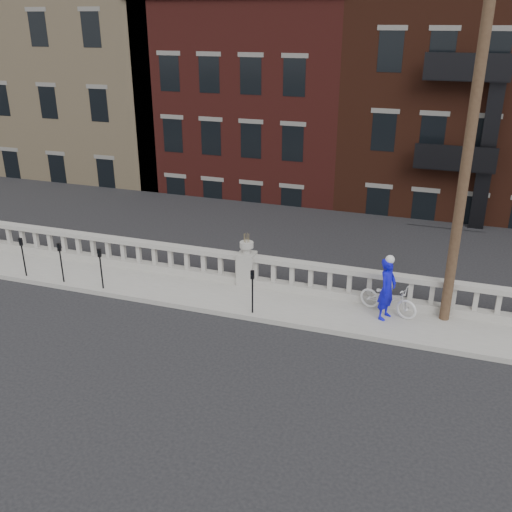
{
  "coord_description": "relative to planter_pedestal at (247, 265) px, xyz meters",
  "views": [
    {
      "loc": [
        5.73,
        -11.93,
        8.19
      ],
      "look_at": [
        0.57,
        3.2,
        1.51
      ],
      "focal_mm": 40.0,
      "sensor_mm": 36.0,
      "label": 1
    }
  ],
  "objects": [
    {
      "name": "ground",
      "position": [
        0.0,
        -3.95,
        -0.83
      ],
      "size": [
        120.0,
        120.0,
        0.0
      ],
      "primitive_type": "plane",
      "color": "black",
      "rests_on": "ground"
    },
    {
      "name": "sidewalk",
      "position": [
        0.0,
        -0.95,
        -0.76
      ],
      "size": [
        32.0,
        2.2,
        0.15
      ],
      "primitive_type": "cube",
      "color": "gray",
      "rests_on": "ground"
    },
    {
      "name": "balustrade",
      "position": [
        0.0,
        0.0,
        -0.19
      ],
      "size": [
        28.0,
        0.34,
        1.03
      ],
      "color": "gray",
      "rests_on": "sidewalk"
    },
    {
      "name": "planter_pedestal",
      "position": [
        0.0,
        0.0,
        0.0
      ],
      "size": [
        0.55,
        0.55,
        1.76
      ],
      "color": "gray",
      "rests_on": "sidewalk"
    },
    {
      "name": "lower_level",
      "position": [
        0.56,
        19.09,
        1.8
      ],
      "size": [
        80.0,
        44.0,
        20.8
      ],
      "color": "#605E59",
      "rests_on": "ground"
    },
    {
      "name": "utility_pole",
      "position": [
        6.2,
        -0.35,
        4.41
      ],
      "size": [
        1.6,
        0.28,
        10.0
      ],
      "color": "#422D1E",
      "rests_on": "sidewalk"
    },
    {
      "name": "parking_meter_b",
      "position": [
        -7.28,
        -1.8,
        0.17
      ],
      "size": [
        0.1,
        0.09,
        1.36
      ],
      "color": "black",
      "rests_on": "sidewalk"
    },
    {
      "name": "parking_meter_c",
      "position": [
        -5.78,
        -1.8,
        0.17
      ],
      "size": [
        0.1,
        0.09,
        1.36
      ],
      "color": "black",
      "rests_on": "sidewalk"
    },
    {
      "name": "parking_meter_d",
      "position": [
        -4.28,
        -1.8,
        0.17
      ],
      "size": [
        0.1,
        0.09,
        1.36
      ],
      "color": "black",
      "rests_on": "sidewalk"
    },
    {
      "name": "parking_meter_e",
      "position": [
        0.82,
        -1.8,
        0.17
      ],
      "size": [
        0.1,
        0.09,
        1.36
      ],
      "color": "black",
      "rests_on": "sidewalk"
    },
    {
      "name": "bicycle",
      "position": [
        4.59,
        -0.53,
        -0.21
      ],
      "size": [
        1.9,
        1.18,
        0.94
      ],
      "primitive_type": "imported",
      "rotation": [
        0.0,
        0.0,
        1.23
      ],
      "color": "silver",
      "rests_on": "sidewalk"
    },
    {
      "name": "cyclist",
      "position": [
        4.56,
        -0.84,
        0.24
      ],
      "size": [
        0.65,
        0.79,
        1.85
      ],
      "primitive_type": "imported",
      "rotation": [
        0.0,
        0.0,
        1.22
      ],
      "color": "#0E0DCC",
      "rests_on": "sidewalk"
    }
  ]
}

